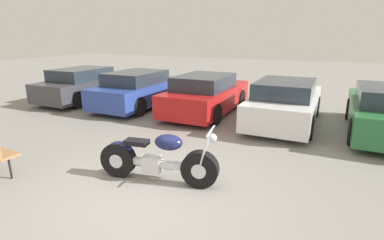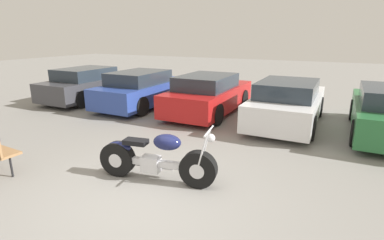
{
  "view_description": "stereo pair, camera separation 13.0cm",
  "coord_description": "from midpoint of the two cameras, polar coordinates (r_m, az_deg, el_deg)",
  "views": [
    {
      "loc": [
        2.67,
        -3.76,
        2.64
      ],
      "look_at": [
        -0.03,
        1.92,
        0.85
      ],
      "focal_mm": 28.0,
      "sensor_mm": 36.0,
      "label": 1
    },
    {
      "loc": [
        2.79,
        -3.7,
        2.64
      ],
      "look_at": [
        -0.03,
        1.92,
        0.85
      ],
      "focal_mm": 28.0,
      "sensor_mm": 36.0,
      "label": 2
    }
  ],
  "objects": [
    {
      "name": "parked_car_red",
      "position": [
        10.41,
        2.36,
        4.84
      ],
      "size": [
        1.86,
        4.22,
        1.35
      ],
      "color": "red",
      "rests_on": "ground_plane"
    },
    {
      "name": "motorcycle",
      "position": [
        5.61,
        -7.41,
        -7.4
      ],
      "size": [
        2.29,
        0.76,
        1.09
      ],
      "color": "black",
      "rests_on": "ground_plane"
    },
    {
      "name": "parked_car_white",
      "position": [
        9.55,
        16.92,
        3.15
      ],
      "size": [
        1.86,
        4.22,
        1.35
      ],
      "color": "white",
      "rests_on": "ground_plane"
    },
    {
      "name": "ground_plane",
      "position": [
        5.32,
        -9.63,
        -14.09
      ],
      "size": [
        60.0,
        60.0,
        0.0
      ],
      "primitive_type": "plane",
      "color": "gray"
    },
    {
      "name": "parked_car_blue",
      "position": [
        11.58,
        -10.26,
        5.73
      ],
      "size": [
        1.86,
        4.22,
        1.35
      ],
      "color": "#2D479E",
      "rests_on": "ground_plane"
    },
    {
      "name": "parked_car_dark_grey",
      "position": [
        13.27,
        -19.87,
        6.32
      ],
      "size": [
        1.86,
        4.22,
        1.35
      ],
      "color": "#3D3D42",
      "rests_on": "ground_plane"
    }
  ]
}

